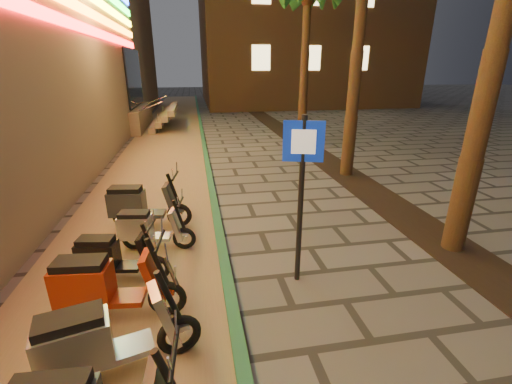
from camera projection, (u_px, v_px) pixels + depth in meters
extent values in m
plane|color=#474442|center=(311.00, 350.00, 4.33)|extent=(120.00, 120.00, 0.00)
cube|color=#8C7251|center=(162.00, 160.00, 13.14)|extent=(3.40, 60.00, 0.01)
cube|color=#24613D|center=(206.00, 157.00, 13.40)|extent=(0.18, 60.00, 0.10)
cube|color=black|center=(376.00, 195.00, 9.55)|extent=(1.20, 40.00, 0.02)
cube|color=black|center=(134.00, 77.00, 19.25)|extent=(0.08, 5.00, 3.00)
cube|color=gray|center=(102.00, 118.00, 19.67)|extent=(5.00, 6.00, 1.20)
cube|color=#FF1414|center=(42.00, 13.00, 7.58)|extent=(0.06, 26.00, 0.28)
cube|color=gray|center=(156.00, 124.00, 20.33)|extent=(0.35, 5.00, 0.30)
cube|color=gray|center=(162.00, 119.00, 20.28)|extent=(0.35, 5.00, 0.30)
cube|color=gray|center=(167.00, 114.00, 20.23)|extent=(0.35, 5.00, 0.30)
cube|color=gray|center=(173.00, 109.00, 20.19)|extent=(0.35, 5.00, 0.30)
cylinder|color=silver|center=(143.00, 110.00, 18.03)|extent=(2.09, 0.06, 0.81)
cylinder|color=silver|center=(151.00, 102.00, 21.73)|extent=(2.09, 0.06, 0.81)
cube|color=#FFE08C|center=(261.00, 58.00, 25.76)|extent=(1.40, 0.06, 1.80)
cube|color=#FFE08C|center=(312.00, 58.00, 26.43)|extent=(1.40, 0.06, 1.80)
cube|color=#FFE08C|center=(360.00, 58.00, 27.09)|extent=(1.40, 0.06, 1.80)
cylinder|color=#472D19|center=(483.00, 108.00, 5.84)|extent=(0.40, 0.40, 5.45)
cylinder|color=#472D19|center=(354.00, 85.00, 10.42)|extent=(0.40, 0.40, 5.70)
cylinder|color=#472D19|center=(304.00, 76.00, 14.99)|extent=(0.40, 0.40, 5.95)
sphere|color=#472D19|center=(308.00, 0.00, 13.96)|extent=(0.56, 0.56, 0.56)
cylinder|color=black|center=(300.00, 204.00, 5.33)|extent=(0.09, 0.09, 2.74)
cube|color=#0C27A7|center=(304.00, 141.00, 4.97)|extent=(0.59, 0.20, 0.60)
cube|color=white|center=(304.00, 142.00, 4.95)|extent=(0.34, 0.12, 0.35)
cylinder|color=black|center=(171.00, 383.00, 2.94)|extent=(0.29, 0.09, 0.76)
cylinder|color=black|center=(174.00, 353.00, 2.83)|extent=(0.08, 0.60, 0.05)
torus|color=black|center=(71.00, 369.00, 3.73)|extent=(0.56, 0.25, 0.55)
cylinder|color=silver|center=(71.00, 369.00, 3.73)|extent=(0.17, 0.14, 0.15)
torus|color=black|center=(179.00, 335.00, 4.21)|extent=(0.56, 0.25, 0.55)
cylinder|color=silver|center=(179.00, 335.00, 4.21)|extent=(0.17, 0.14, 0.15)
cube|color=#A0A0A7|center=(127.00, 349.00, 3.95)|extent=(0.66, 0.50, 0.09)
cube|color=#A0A0A7|center=(75.00, 345.00, 3.66)|extent=(0.82, 0.58, 0.53)
cube|color=black|center=(69.00, 321.00, 3.55)|extent=(0.73, 0.50, 0.13)
cube|color=#A0A0A7|center=(165.00, 315.00, 4.03)|extent=(0.38, 0.49, 0.75)
cylinder|color=black|center=(169.00, 298.00, 3.98)|extent=(0.30, 0.15, 0.79)
cylinder|color=black|center=(171.00, 272.00, 3.89)|extent=(0.21, 0.61, 0.05)
cube|color=#A0A0A7|center=(179.00, 327.00, 4.17)|extent=(0.26, 0.20, 0.06)
torus|color=black|center=(81.00, 302.00, 4.79)|extent=(0.56, 0.16, 0.55)
cylinder|color=silver|center=(81.00, 302.00, 4.79)|extent=(0.16, 0.12, 0.15)
torus|color=black|center=(167.00, 298.00, 4.88)|extent=(0.56, 0.16, 0.55)
cylinder|color=silver|center=(167.00, 298.00, 4.88)|extent=(0.16, 0.12, 0.15)
cube|color=maroon|center=(123.00, 298.00, 4.82)|extent=(0.62, 0.42, 0.09)
cube|color=maroon|center=(83.00, 284.00, 4.69)|extent=(0.78, 0.48, 0.53)
cube|color=black|center=(79.00, 264.00, 4.58)|extent=(0.69, 0.41, 0.13)
cube|color=maroon|center=(154.00, 277.00, 4.74)|extent=(0.33, 0.45, 0.75)
cylinder|color=black|center=(158.00, 264.00, 4.67)|extent=(0.30, 0.10, 0.79)
cylinder|color=black|center=(159.00, 241.00, 4.56)|extent=(0.11, 0.62, 0.05)
cube|color=maroon|center=(166.00, 291.00, 4.83)|extent=(0.25, 0.17, 0.06)
torus|color=black|center=(96.00, 268.00, 5.68)|extent=(0.47, 0.16, 0.46)
cylinder|color=silver|center=(96.00, 268.00, 5.68)|extent=(0.14, 0.11, 0.12)
torus|color=black|center=(156.00, 268.00, 5.69)|extent=(0.47, 0.16, 0.46)
cylinder|color=silver|center=(156.00, 268.00, 5.69)|extent=(0.14, 0.11, 0.12)
cube|color=black|center=(126.00, 266.00, 5.67)|extent=(0.53, 0.38, 0.07)
cube|color=black|center=(98.00, 255.00, 5.59)|extent=(0.67, 0.43, 0.45)
cube|color=black|center=(95.00, 241.00, 5.50)|extent=(0.59, 0.37, 0.11)
cube|color=black|center=(147.00, 252.00, 5.59)|extent=(0.29, 0.39, 0.63)
cylinder|color=black|center=(150.00, 242.00, 5.53)|extent=(0.25, 0.10, 0.66)
cylinder|color=black|center=(150.00, 226.00, 5.43)|extent=(0.12, 0.52, 0.04)
cube|color=black|center=(156.00, 262.00, 5.66)|extent=(0.21, 0.15, 0.05)
torus|color=black|center=(133.00, 239.00, 6.66)|extent=(0.47, 0.16, 0.46)
cylinder|color=silver|center=(133.00, 239.00, 6.66)|extent=(0.14, 0.11, 0.12)
torus|color=black|center=(184.00, 238.00, 6.68)|extent=(0.47, 0.16, 0.46)
cylinder|color=silver|center=(184.00, 238.00, 6.68)|extent=(0.14, 0.11, 0.12)
cube|color=silver|center=(158.00, 237.00, 6.66)|extent=(0.53, 0.37, 0.07)
cube|color=silver|center=(135.00, 227.00, 6.57)|extent=(0.66, 0.43, 0.44)
cube|color=black|center=(134.00, 215.00, 6.49)|extent=(0.59, 0.37, 0.11)
cube|color=silver|center=(177.00, 224.00, 6.57)|extent=(0.29, 0.39, 0.62)
cylinder|color=black|center=(179.00, 216.00, 6.51)|extent=(0.25, 0.10, 0.65)
cylinder|color=black|center=(180.00, 202.00, 6.42)|extent=(0.12, 0.51, 0.04)
cube|color=silver|center=(184.00, 233.00, 6.64)|extent=(0.21, 0.15, 0.05)
torus|color=black|center=(125.00, 216.00, 7.55)|extent=(0.56, 0.18, 0.55)
cylinder|color=silver|center=(125.00, 216.00, 7.55)|extent=(0.16, 0.13, 0.15)
torus|color=black|center=(179.00, 215.00, 7.60)|extent=(0.56, 0.18, 0.55)
cylinder|color=silver|center=(179.00, 215.00, 7.60)|extent=(0.16, 0.13, 0.15)
cube|color=#2A2D2F|center=(152.00, 214.00, 7.56)|extent=(0.63, 0.44, 0.09)
cube|color=#2A2D2F|center=(127.00, 203.00, 7.45)|extent=(0.79, 0.50, 0.53)
cube|color=black|center=(125.00, 190.00, 7.34)|extent=(0.70, 0.43, 0.13)
cube|color=#2A2D2F|center=(171.00, 200.00, 7.47)|extent=(0.34, 0.46, 0.75)
cylinder|color=black|center=(174.00, 191.00, 7.40)|extent=(0.30, 0.11, 0.79)
cylinder|color=black|center=(175.00, 176.00, 7.29)|extent=(0.13, 0.62, 0.05)
cube|color=#2A2D2F|center=(179.00, 210.00, 7.56)|extent=(0.25, 0.18, 0.06)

